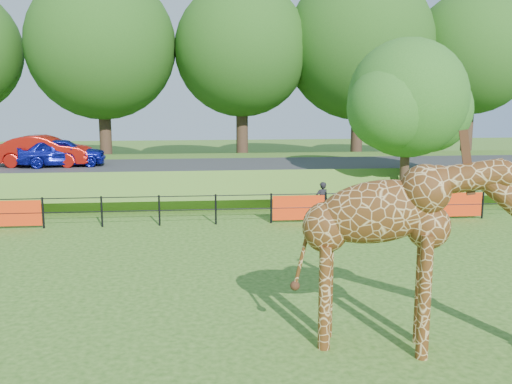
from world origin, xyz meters
TOP-DOWN VIEW (x-y plane):
  - ground at (0.00, 0.00)m, footprint 90.00×90.00m
  - giraffe at (3.59, -2.57)m, footprint 5.08×2.36m
  - perimeter_fence at (0.00, 8.00)m, footprint 28.07×0.10m
  - embankment at (0.00, 15.50)m, footprint 40.00×9.00m
  - road at (0.00, 14.00)m, footprint 40.00×5.00m
  - car_blue at (-6.64, 14.01)m, footprint 3.91×2.02m
  - car_red at (-7.45, 14.17)m, footprint 4.24×1.73m
  - visitor at (4.00, 8.62)m, footprint 0.58×0.47m
  - tree_east at (7.60, 9.63)m, footprint 5.40×4.71m
  - bg_tree_line at (1.89, 22.00)m, footprint 37.30×8.80m

SIDE VIEW (x-z plane):
  - ground at x=0.00m, z-range 0.00..0.00m
  - perimeter_fence at x=0.00m, z-range 0.00..1.10m
  - embankment at x=0.00m, z-range 0.00..1.30m
  - visitor at x=4.00m, z-range 0.00..1.39m
  - road at x=0.00m, z-range 1.30..1.42m
  - giraffe at x=3.59m, z-range 0.00..3.60m
  - car_blue at x=-6.64m, z-range 1.42..2.69m
  - car_red at x=-7.45m, z-range 1.42..2.79m
  - tree_east at x=7.60m, z-range 0.90..7.66m
  - bg_tree_line at x=1.89m, z-range 1.28..13.10m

